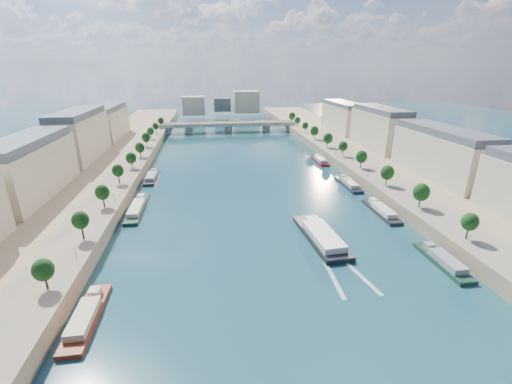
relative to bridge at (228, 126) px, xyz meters
name	(u,v)px	position (x,y,z in m)	size (l,w,h in m)	color
ground	(247,183)	(0.00, -134.07, -5.08)	(700.00, 700.00, 0.00)	#0D3539
quay_left	(86,185)	(-72.00, -134.07, -2.58)	(44.00, 520.00, 5.00)	#9E8460
quay_right	(391,171)	(72.00, -134.07, -2.58)	(44.00, 520.00, 5.00)	#9E8460
pave_left	(120,178)	(-57.00, -134.07, -0.03)	(14.00, 520.00, 0.10)	gray
pave_right	(363,168)	(57.00, -134.07, -0.03)	(14.00, 520.00, 0.10)	gray
trees_left	(124,165)	(-55.00, -132.07, 5.39)	(4.80, 268.80, 8.26)	#382B1E
trees_right	(352,152)	(55.00, -124.07, 5.39)	(4.80, 268.80, 8.26)	#382B1E
lamps_left	(125,178)	(-52.50, -144.07, 2.70)	(0.36, 200.36, 4.28)	black
lamps_right	(350,160)	(52.50, -129.07, 2.70)	(0.36, 200.36, 4.28)	black
buildings_left	(59,149)	(-85.00, -122.07, 11.37)	(16.00, 226.00, 23.20)	#C5B897
buildings_right	(406,138)	(85.00, -122.07, 11.37)	(16.00, 226.00, 23.20)	#C5B897
skyline	(226,103)	(3.19, 85.45, 9.57)	(79.00, 42.00, 22.00)	#C5B897
bridge	(228,126)	(0.00, 0.00, 0.00)	(112.00, 12.00, 8.15)	#C1B79E
tour_barge	(321,236)	(16.47, -193.52, -3.89)	(10.64, 30.83, 4.12)	black
wake	(340,268)	(16.47, -210.06, -5.06)	(10.75, 26.03, 0.04)	silver
moored_barges_left	(122,242)	(-45.50, -187.48, -4.24)	(5.00, 155.98, 3.60)	#161F30
moored_barges_right	(363,196)	(45.50, -160.45, -4.24)	(5.00, 128.54, 3.60)	#17392B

